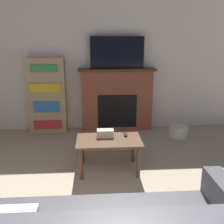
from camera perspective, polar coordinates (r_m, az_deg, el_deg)
name	(u,v)px	position (r m, az deg, el deg)	size (l,w,h in m)	color
wall_back	(104,58)	(4.96, -1.86, 11.64)	(5.82, 0.06, 2.70)	silver
fireplace	(117,99)	(4.95, 1.06, 2.74)	(1.42, 0.28, 1.17)	brown
tv	(117,53)	(4.81, 1.13, 12.82)	(0.97, 0.03, 0.57)	black
coffee_table	(109,143)	(3.47, -0.69, -6.84)	(0.84, 0.57, 0.45)	brown
tissue_box	(105,133)	(3.49, -1.47, -4.66)	(0.22, 0.12, 0.10)	beige
remote_control	(125,134)	(3.57, 2.90, -4.87)	(0.04, 0.15, 0.02)	black
bookshelf	(47,96)	(4.97, -13.94, 3.44)	(0.68, 0.29, 1.37)	tan
storage_basket	(178,131)	(4.85, 14.27, -4.10)	(0.34, 0.34, 0.20)	silver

